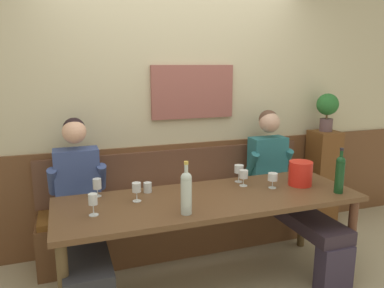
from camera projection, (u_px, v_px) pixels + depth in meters
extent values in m
cube|color=#C3B995|center=(174.00, 101.00, 3.61)|extent=(6.80, 0.08, 2.80)
cube|color=#8F5149|center=(193.00, 92.00, 3.59)|extent=(0.82, 0.04, 0.51)
cube|color=brown|center=(177.00, 192.00, 3.75)|extent=(6.80, 0.03, 0.99)
cube|color=brown|center=(184.00, 226.00, 3.60)|extent=(2.64, 0.42, 0.44)
cube|color=brown|center=(184.00, 202.00, 3.55)|extent=(2.59, 0.39, 0.05)
cube|color=brown|center=(178.00, 172.00, 3.67)|extent=(2.64, 0.04, 0.45)
cube|color=brown|center=(210.00, 199.00, 2.88)|extent=(2.34, 0.79, 0.04)
cylinder|color=brown|center=(351.00, 241.00, 3.02)|extent=(0.07, 0.07, 0.71)
cylinder|color=brown|center=(63.00, 248.00, 2.90)|extent=(0.07, 0.07, 0.71)
cylinder|color=brown|center=(303.00, 211.00, 3.62)|extent=(0.07, 0.07, 0.71)
cube|color=#2C2D32|center=(84.00, 249.00, 2.72)|extent=(0.31, 1.07, 0.11)
cube|color=#374981|center=(78.00, 182.00, 3.18)|extent=(0.37, 0.20, 0.57)
sphere|color=#DEA788|center=(74.00, 132.00, 3.08)|extent=(0.20, 0.20, 0.20)
sphere|color=black|center=(74.00, 128.00, 3.10)|extent=(0.18, 0.18, 0.18)
cylinder|color=#374981|center=(53.00, 181.00, 3.07)|extent=(0.08, 0.20, 0.27)
cylinder|color=#374981|center=(101.00, 177.00, 3.20)|extent=(0.08, 0.20, 0.27)
cube|color=#352D40|center=(334.00, 268.00, 2.92)|extent=(0.28, 0.14, 0.38)
cube|color=#312631|center=(299.00, 216.00, 3.32)|extent=(0.31, 1.07, 0.11)
cube|color=#266972|center=(267.00, 164.00, 3.78)|extent=(0.36, 0.19, 0.55)
sphere|color=tan|center=(270.00, 122.00, 3.68)|extent=(0.21, 0.21, 0.21)
sphere|color=#51382A|center=(268.00, 119.00, 3.70)|extent=(0.19, 0.19, 0.19)
cylinder|color=#266972|center=(252.00, 164.00, 3.67)|extent=(0.08, 0.20, 0.27)
cylinder|color=#266972|center=(286.00, 160.00, 3.80)|extent=(0.08, 0.20, 0.27)
cylinder|color=red|center=(300.00, 173.00, 3.14)|extent=(0.20, 0.20, 0.20)
cylinder|color=#B8C7BE|center=(186.00, 197.00, 2.53)|extent=(0.08, 0.08, 0.24)
sphere|color=#B8C7BE|center=(186.00, 178.00, 2.50)|extent=(0.08, 0.08, 0.08)
cylinder|color=#B8C7BE|center=(186.00, 170.00, 2.49)|extent=(0.03, 0.03, 0.08)
cylinder|color=gold|center=(186.00, 163.00, 2.48)|extent=(0.03, 0.03, 0.02)
cylinder|color=#133C1A|center=(339.00, 178.00, 2.95)|extent=(0.07, 0.07, 0.25)
sphere|color=#133C1A|center=(341.00, 161.00, 2.92)|extent=(0.07, 0.07, 0.07)
cylinder|color=#133C1A|center=(341.00, 155.00, 2.91)|extent=(0.03, 0.03, 0.07)
cylinder|color=black|center=(342.00, 149.00, 2.90)|extent=(0.03, 0.03, 0.02)
cylinder|color=silver|center=(137.00, 201.00, 2.79)|extent=(0.06, 0.06, 0.00)
cylinder|color=silver|center=(137.00, 196.00, 2.78)|extent=(0.01, 0.01, 0.07)
cylinder|color=silver|center=(137.00, 187.00, 2.77)|extent=(0.07, 0.07, 0.07)
cylinder|color=silver|center=(239.00, 182.00, 3.25)|extent=(0.07, 0.07, 0.00)
cylinder|color=silver|center=(239.00, 177.00, 3.24)|extent=(0.01, 0.01, 0.08)
cylinder|color=silver|center=(239.00, 169.00, 3.22)|extent=(0.08, 0.08, 0.07)
cylinder|color=#F3DE7C|center=(239.00, 172.00, 3.23)|extent=(0.07, 0.07, 0.02)
cylinder|color=silver|center=(98.00, 196.00, 2.89)|extent=(0.06, 0.06, 0.00)
cylinder|color=silver|center=(98.00, 192.00, 2.89)|extent=(0.01, 0.01, 0.06)
cylinder|color=silver|center=(97.00, 184.00, 2.87)|extent=(0.07, 0.07, 0.08)
cylinder|color=#F0D880|center=(97.00, 188.00, 2.88)|extent=(0.06, 0.06, 0.02)
cylinder|color=silver|center=(272.00, 188.00, 3.09)|extent=(0.06, 0.06, 0.00)
cylinder|color=silver|center=(272.00, 184.00, 3.08)|extent=(0.01, 0.01, 0.06)
cylinder|color=silver|center=(273.00, 177.00, 3.07)|extent=(0.08, 0.08, 0.06)
cylinder|color=silver|center=(94.00, 215.00, 2.53)|extent=(0.06, 0.06, 0.00)
cylinder|color=silver|center=(93.00, 210.00, 2.52)|extent=(0.01, 0.01, 0.07)
cylinder|color=silver|center=(93.00, 199.00, 2.51)|extent=(0.06, 0.06, 0.08)
cylinder|color=#E7E779|center=(93.00, 203.00, 2.51)|extent=(0.05, 0.05, 0.02)
cylinder|color=silver|center=(243.00, 186.00, 3.14)|extent=(0.07, 0.07, 0.00)
cylinder|color=silver|center=(243.00, 182.00, 3.14)|extent=(0.01, 0.01, 0.06)
cylinder|color=silver|center=(244.00, 174.00, 3.12)|extent=(0.07, 0.07, 0.07)
cylinder|color=silver|center=(148.00, 187.00, 2.98)|extent=(0.07, 0.07, 0.08)
cylinder|color=silver|center=(187.00, 201.00, 2.69)|extent=(0.06, 0.06, 0.08)
cube|color=brown|center=(322.00, 178.00, 4.11)|extent=(0.28, 0.28, 1.05)
cylinder|color=brown|center=(326.00, 125.00, 3.99)|extent=(0.13, 0.13, 0.14)
cylinder|color=brown|center=(327.00, 116.00, 3.96)|extent=(0.02, 0.02, 0.06)
sphere|color=#27672D|center=(328.00, 104.00, 3.94)|extent=(0.23, 0.23, 0.23)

